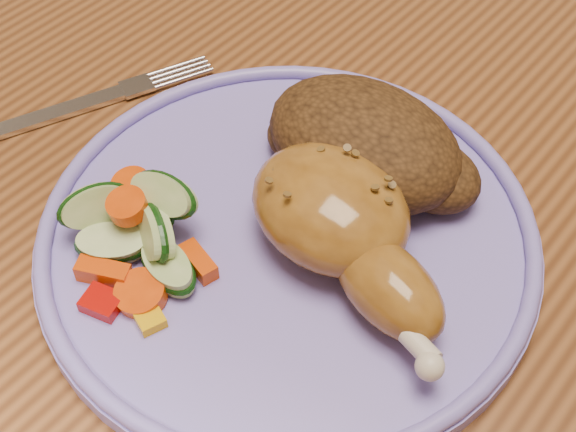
# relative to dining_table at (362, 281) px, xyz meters

# --- Properties ---
(dining_table) EXTENTS (0.90, 1.40, 0.75)m
(dining_table) POSITION_rel_dining_table_xyz_m (0.00, 0.00, 0.00)
(dining_table) COLOR brown
(dining_table) RESTS_ON ground
(plate) EXTENTS (0.30, 0.30, 0.01)m
(plate) POSITION_rel_dining_table_xyz_m (-0.02, -0.06, 0.09)
(plate) COLOR #7F6FD1
(plate) RESTS_ON dining_table
(plate_rim) EXTENTS (0.30, 0.30, 0.01)m
(plate_rim) POSITION_rel_dining_table_xyz_m (-0.02, -0.06, 0.10)
(plate_rim) COLOR #7F6FD1
(plate_rim) RESTS_ON plate
(chicken_leg) EXTENTS (0.16, 0.10, 0.05)m
(chicken_leg) POSITION_rel_dining_table_xyz_m (0.01, -0.05, 0.12)
(chicken_leg) COLOR #97611F
(chicken_leg) RESTS_ON plate
(rice_pilaf) EXTENTS (0.14, 0.09, 0.06)m
(rice_pilaf) POSITION_rel_dining_table_xyz_m (-0.01, 0.01, 0.12)
(rice_pilaf) COLOR #462A11
(rice_pilaf) RESTS_ON plate
(vegetable_pile) EXTENTS (0.10, 0.10, 0.05)m
(vegetable_pile) POSITION_rel_dining_table_xyz_m (-0.08, -0.12, 0.11)
(vegetable_pile) COLOR #A50A05
(vegetable_pile) RESTS_ON plate
(fork) EXTENTS (0.08, 0.16, 0.00)m
(fork) POSITION_rel_dining_table_xyz_m (-0.21, -0.06, 0.09)
(fork) COLOR silver
(fork) RESTS_ON dining_table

